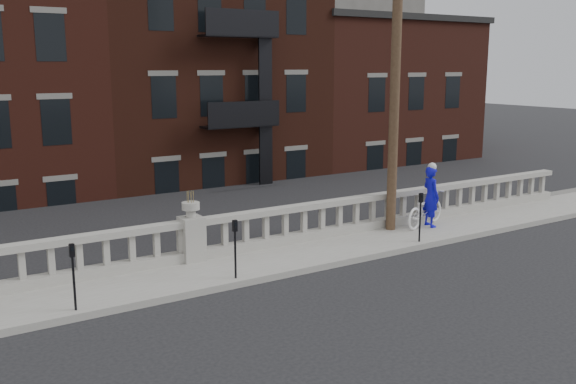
% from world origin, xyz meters
% --- Properties ---
extents(ground, '(120.00, 120.00, 0.00)m').
position_xyz_m(ground, '(0.00, 0.00, 0.00)').
color(ground, black).
rests_on(ground, ground).
extents(sidewalk, '(32.00, 2.20, 0.15)m').
position_xyz_m(sidewalk, '(0.00, 3.00, 0.07)').
color(sidewalk, gray).
rests_on(sidewalk, ground).
extents(balustrade, '(28.00, 0.34, 1.03)m').
position_xyz_m(balustrade, '(0.00, 3.95, 0.64)').
color(balustrade, gray).
rests_on(balustrade, sidewalk).
extents(planter_pedestal, '(0.55, 0.55, 1.76)m').
position_xyz_m(planter_pedestal, '(0.00, 3.95, 0.83)').
color(planter_pedestal, gray).
rests_on(planter_pedestal, sidewalk).
extents(lower_level, '(80.00, 44.00, 20.80)m').
position_xyz_m(lower_level, '(0.56, 23.04, 2.63)').
color(lower_level, '#605E59').
rests_on(lower_level, ground).
extents(utility_pole, '(1.60, 0.28, 10.00)m').
position_xyz_m(utility_pole, '(6.20, 3.60, 5.24)').
color(utility_pole, '#422D1E').
rests_on(utility_pole, sidewalk).
extents(parking_meter_b, '(0.10, 0.09, 1.36)m').
position_xyz_m(parking_meter_b, '(-3.32, 2.15, 1.00)').
color(parking_meter_b, black).
rests_on(parking_meter_b, sidewalk).
extents(parking_meter_c, '(0.10, 0.09, 1.36)m').
position_xyz_m(parking_meter_c, '(0.26, 2.15, 1.00)').
color(parking_meter_c, black).
rests_on(parking_meter_c, sidewalk).
extents(parking_meter_d, '(0.10, 0.09, 1.36)m').
position_xyz_m(parking_meter_d, '(5.96, 2.15, 1.00)').
color(parking_meter_d, black).
rests_on(parking_meter_d, sidewalk).
extents(bicycle, '(2.10, 1.26, 1.04)m').
position_xyz_m(bicycle, '(7.35, 3.37, 0.67)').
color(bicycle, white).
rests_on(bicycle, sidewalk).
extents(cyclist, '(0.55, 0.73, 1.82)m').
position_xyz_m(cyclist, '(7.43, 3.23, 1.06)').
color(cyclist, '#0E0CBC').
rests_on(cyclist, sidewalk).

